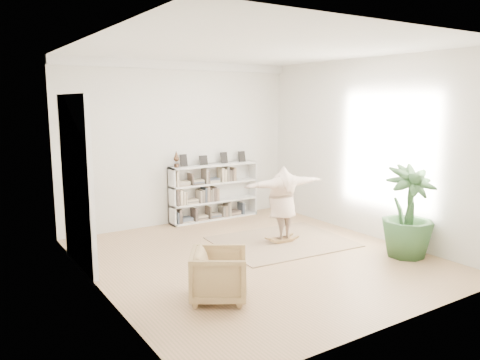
# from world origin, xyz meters

# --- Properties ---
(floor) EXTENTS (6.00, 6.00, 0.00)m
(floor) POSITION_xyz_m (0.00, 0.00, 0.00)
(floor) COLOR #987C4E
(floor) RESTS_ON ground
(room_shell) EXTENTS (6.00, 6.00, 6.00)m
(room_shell) POSITION_xyz_m (0.00, 2.94, 3.51)
(room_shell) COLOR silver
(room_shell) RESTS_ON floor
(doors) EXTENTS (0.09, 1.78, 2.92)m
(doors) POSITION_xyz_m (-2.70, 1.30, 1.40)
(doors) COLOR white
(doors) RESTS_ON floor
(bookshelf) EXTENTS (2.20, 0.35, 1.64)m
(bookshelf) POSITION_xyz_m (0.74, 2.82, 0.64)
(bookshelf) COLOR silver
(bookshelf) RESTS_ON floor
(armchair) EXTENTS (1.07, 1.06, 0.71)m
(armchair) POSITION_xyz_m (-1.44, -1.16, 0.36)
(armchair) COLOR tan
(armchair) RESTS_ON floor
(rug) EXTENTS (2.64, 2.17, 0.02)m
(rug) POSITION_xyz_m (0.95, 0.48, 0.01)
(rug) COLOR tan
(rug) RESTS_ON floor
(rocker_board) EXTENTS (0.47, 0.30, 0.10)m
(rocker_board) POSITION_xyz_m (0.95, 0.48, 0.06)
(rocker_board) COLOR olive
(rocker_board) RESTS_ON rug
(person) EXTENTS (1.79, 0.60, 1.43)m
(person) POSITION_xyz_m (0.95, 0.48, 0.83)
(person) COLOR beige
(person) RESTS_ON rocker_board
(houseplant) EXTENTS (1.13, 1.13, 1.63)m
(houseplant) POSITION_xyz_m (2.30, -1.38, 0.82)
(houseplant) COLOR #2F552A
(houseplant) RESTS_ON floor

